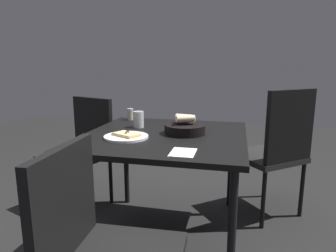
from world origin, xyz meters
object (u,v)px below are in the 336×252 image
Objects in this scene: beer_glass at (139,120)px; chair_spare at (98,245)px; bread_basket at (185,128)px; chair_near at (276,147)px; dining_table at (165,144)px; chair_far at (83,145)px; pizza_plate at (126,136)px; pepper_shaker at (130,115)px.

beer_glass is 0.13× the size of chair_spare.
chair_spare is at bearing 170.03° from bread_basket.
bread_basket is at bearing -9.97° from chair_spare.
chair_near reaches higher than bread_basket.
dining_table is 0.87m from chair_spare.
pizza_plate is at bearing -131.93° from chair_far.
bread_basket is (0.19, -0.32, 0.03)m from pizza_plate.
chair_far reaches higher than beer_glass.
chair_far is at bearing 68.45° from beer_glass.
dining_table is 1.03× the size of chair_near.
bread_basket is (0.04, -0.12, 0.10)m from dining_table.
chair_near reaches higher than pepper_shaker.
dining_table is 0.56m from pepper_shaker.
chair_spare is at bearing -167.58° from pizza_plate.
chair_spare is (-1.01, -0.18, -0.26)m from beer_glass.
chair_far reaches higher than bread_basket.
pepper_shaker is 1.33m from chair_spare.
beer_glass is 1.02m from chair_near.
chair_far is (-0.03, 0.40, -0.26)m from pepper_shaker.
dining_table is at bearing 110.50° from bread_basket.
pizza_plate reaches higher than dining_table.
chair_spare reaches higher than pizza_plate.
chair_spare is at bearing -149.19° from chair_far.
chair_far is 1.01× the size of chair_spare.
chair_near is (0.47, -0.72, -0.10)m from dining_table.
beer_glass is (0.30, 0.02, 0.04)m from pizza_plate.
beer_glass is at bearing -111.55° from chair_far.
chair_near is (0.62, -0.92, -0.17)m from pizza_plate.
beer_glass is at bearing -148.85° from pepper_shaker.
chair_far reaches higher than chair_spare.
beer_glass is 0.11× the size of chair_near.
pizza_plate is 2.92× the size of pepper_shaker.
chair_far is (0.33, 0.89, -0.25)m from bread_basket.
chair_far is (0.52, 0.58, -0.23)m from pizza_plate.
chair_spare is (-0.71, -0.16, -0.23)m from pizza_plate.
bread_basket reaches higher than pizza_plate.
beer_glass is at bearing 72.02° from bread_basket.
pizza_plate is 0.77m from chair_spare.
chair_far is at bearing 30.81° from chair_spare.
bread_basket is at bearing -110.21° from chair_far.
pepper_shaker is (0.41, 0.37, 0.10)m from dining_table.
bread_basket reaches higher than beer_glass.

